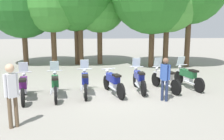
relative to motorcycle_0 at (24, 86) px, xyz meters
name	(u,v)px	position (x,y,z in m)	size (l,w,h in m)	color
ground_plane	(113,93)	(3.49, 0.57, -0.52)	(80.00, 80.00, 0.00)	gray
motorcycle_0	(24,86)	(0.00, 0.00, 0.00)	(0.71, 2.16, 1.37)	black
motorcycle_1	(55,85)	(1.16, 0.19, 0.00)	(0.62, 2.18, 1.37)	black
motorcycle_2	(85,82)	(2.32, 0.52, 0.00)	(0.62, 2.19, 1.37)	black
motorcycle_3	(113,82)	(3.48, 0.46, -0.01)	(0.84, 2.13, 0.99)	black
motorcycle_4	(139,79)	(4.64, 0.86, 0.00)	(0.62, 2.19, 1.37)	black
motorcycle_5	(165,79)	(5.79, 0.87, 0.00)	(0.82, 2.13, 1.37)	black
motorcycle_6	(188,77)	(6.95, 1.17, 0.00)	(0.73, 2.16, 1.37)	black
person_0	(165,76)	(5.32, -0.63, 0.44)	(0.36, 0.32, 1.65)	#232D4C
person_1	(11,90)	(0.41, -2.63, 0.56)	(0.37, 0.33, 1.81)	brown
tree_0	(22,3)	(-2.05, 8.38, 3.74)	(4.76, 4.76, 6.65)	brown
tree_1	(52,1)	(0.03, 7.84, 3.85)	(4.18, 4.18, 6.47)	brown
tree_2	(76,6)	(1.60, 8.35, 3.61)	(3.61, 3.61, 5.96)	brown
tree_4	(99,6)	(3.23, 8.36, 3.59)	(3.74, 3.74, 5.99)	brown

